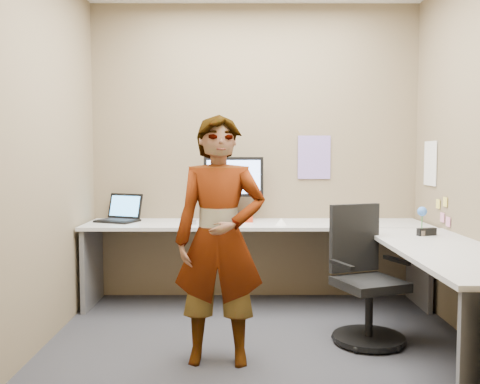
{
  "coord_description": "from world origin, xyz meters",
  "views": [
    {
      "loc": [
        -0.15,
        -3.67,
        1.32
      ],
      "look_at": [
        -0.14,
        0.25,
        1.05
      ],
      "focal_mm": 40.0,
      "sensor_mm": 36.0,
      "label": 1
    }
  ],
  "objects_px": {
    "desk": "(315,251)",
    "monitor": "(234,180)",
    "person": "(220,240)",
    "office_chair": "(365,287)"
  },
  "relations": [
    {
      "from": "desk",
      "to": "monitor",
      "type": "bearing_deg",
      "value": 130.79
    },
    {
      "from": "person",
      "to": "desk",
      "type": "bearing_deg",
      "value": 46.87
    },
    {
      "from": "monitor",
      "to": "person",
      "type": "height_order",
      "value": "person"
    },
    {
      "from": "monitor",
      "to": "person",
      "type": "distance_m",
      "value": 1.48
    },
    {
      "from": "office_chair",
      "to": "person",
      "type": "distance_m",
      "value": 1.15
    },
    {
      "from": "monitor",
      "to": "person",
      "type": "relative_size",
      "value": 0.34
    },
    {
      "from": "desk",
      "to": "monitor",
      "type": "xyz_separation_m",
      "value": [
        -0.63,
        0.73,
        0.51
      ]
    },
    {
      "from": "desk",
      "to": "office_chair",
      "type": "distance_m",
      "value": 0.49
    },
    {
      "from": "desk",
      "to": "person",
      "type": "relative_size",
      "value": 1.89
    },
    {
      "from": "desk",
      "to": "person",
      "type": "distance_m",
      "value": 1.02
    }
  ]
}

